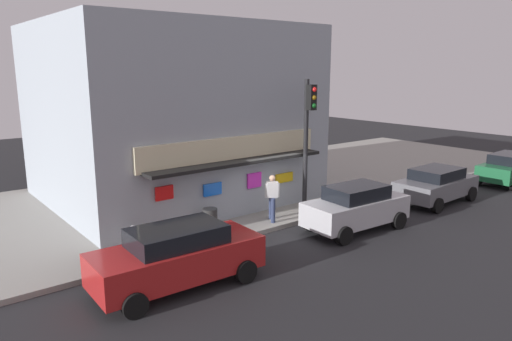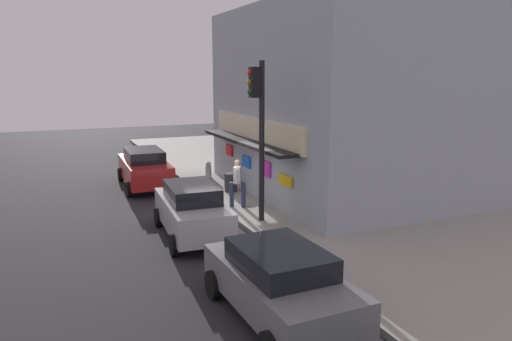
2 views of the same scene
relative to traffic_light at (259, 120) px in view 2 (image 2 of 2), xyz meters
name	(u,v)px [view 2 (image 2 of 2)]	position (x,y,z in m)	size (l,w,h in m)	color
ground_plane	(227,217)	(-1.33, -0.64, -3.49)	(62.13, 62.13, 0.00)	#232326
sidewalk	(362,198)	(-1.33, 5.13, -3.41)	(41.42, 11.54, 0.17)	gray
corner_building	(357,101)	(-2.76, 5.68, 0.35)	(10.29, 9.97, 7.36)	#9EA8B2
traffic_light	(259,120)	(0.00, 0.00, 0.00)	(0.32, 0.58, 5.19)	black
fire_hydrant	(208,170)	(-7.04, 0.56, -2.96)	(0.52, 0.28, 0.77)	#B2B2B7
trash_can	(231,182)	(-4.15, 0.58, -2.94)	(0.52, 0.52, 0.76)	#2D2D2D
pedestrian	(237,181)	(-1.81, -0.04, -2.36)	(0.54, 0.59, 1.75)	navy
potted_plant_by_doorway	(272,180)	(-3.16, 1.98, -2.75)	(0.71, 0.71, 0.99)	brown
parked_car_red	(145,168)	(-7.10, -2.38, -2.62)	(4.62, 2.11, 1.69)	#AD1E1E
parked_car_grey	(280,281)	(5.81, -2.11, -2.69)	(4.11, 2.14, 1.53)	slate
parked_car_silver	(192,210)	(0.21, -2.33, -2.64)	(4.09, 2.08, 1.66)	#B7B7BC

